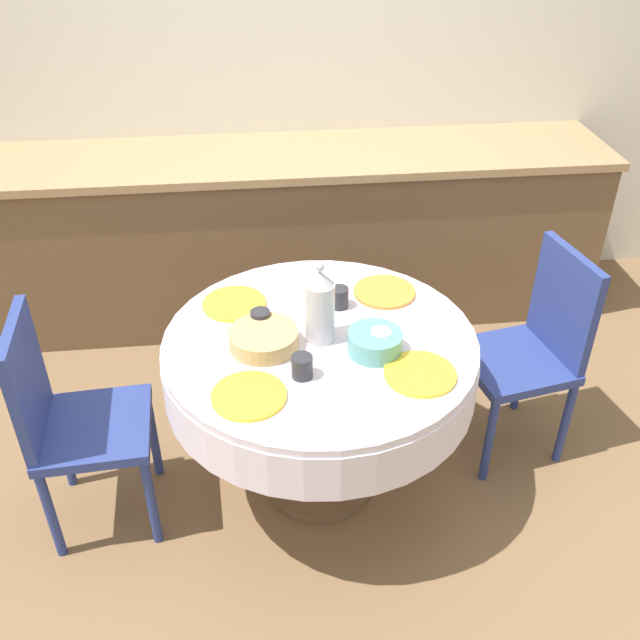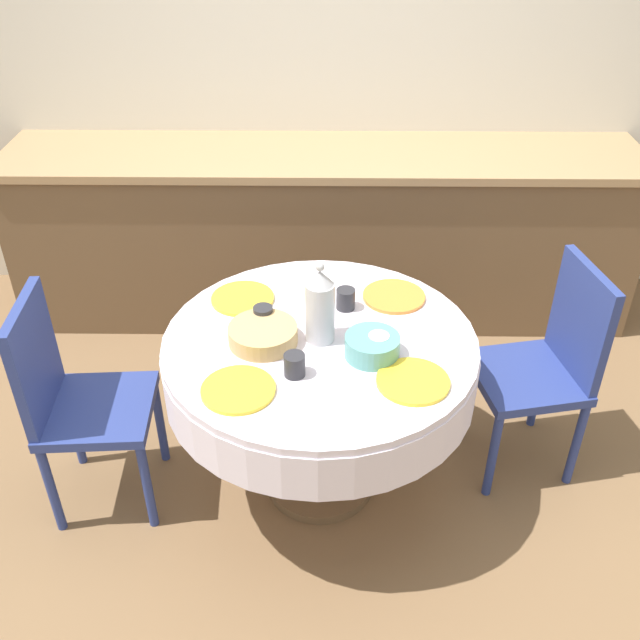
{
  "view_description": "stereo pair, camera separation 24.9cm",
  "coord_description": "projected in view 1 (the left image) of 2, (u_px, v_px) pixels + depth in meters",
  "views": [
    {
      "loc": [
        -0.22,
        -2.04,
        2.23
      ],
      "look_at": [
        0.0,
        0.0,
        0.82
      ],
      "focal_mm": 40.0,
      "sensor_mm": 36.0,
      "label": 1
    },
    {
      "loc": [
        0.02,
        -2.05,
        2.23
      ],
      "look_at": [
        0.0,
        0.0,
        0.82
      ],
      "focal_mm": 40.0,
      "sensor_mm": 36.0,
      "label": 2
    }
  ],
  "objects": [
    {
      "name": "wall_back",
      "position": [
        284.0,
        55.0,
        3.6
      ],
      "size": [
        7.0,
        0.05,
        2.6
      ],
      "color": "silver",
      "rests_on": "ground_plane"
    },
    {
      "name": "plate_far_left",
      "position": [
        234.0,
        304.0,
        2.71
      ],
      "size": [
        0.24,
        0.24,
        0.01
      ],
      "primitive_type": "cylinder",
      "color": "yellow",
      "rests_on": "dining_table"
    },
    {
      "name": "cup_near_right",
      "position": [
        381.0,
        341.0,
        2.46
      ],
      "size": [
        0.07,
        0.07,
        0.08
      ],
      "primitive_type": "cylinder",
      "color": "white",
      "rests_on": "dining_table"
    },
    {
      "name": "dining_table",
      "position": [
        320.0,
        367.0,
        2.61
      ],
      "size": [
        1.14,
        1.14,
        0.74
      ],
      "color": "brown",
      "rests_on": "ground_plane"
    },
    {
      "name": "cup_near_left",
      "position": [
        302.0,
        367.0,
        2.34
      ],
      "size": [
        0.07,
        0.07,
        0.08
      ],
      "primitive_type": "cylinder",
      "color": "#28282D",
      "rests_on": "dining_table"
    },
    {
      "name": "cup_far_left",
      "position": [
        261.0,
        321.0,
        2.56
      ],
      "size": [
        0.07,
        0.07,
        0.08
      ],
      "primitive_type": "cylinder",
      "color": "#28282D",
      "rests_on": "dining_table"
    },
    {
      "name": "fruit_bowl",
      "position": [
        375.0,
        342.0,
        2.45
      ],
      "size": [
        0.19,
        0.19,
        0.08
      ],
      "primitive_type": "cylinder",
      "color": "#569993",
      "rests_on": "dining_table"
    },
    {
      "name": "plate_far_right",
      "position": [
        384.0,
        292.0,
        2.78
      ],
      "size": [
        0.24,
        0.24,
        0.01
      ],
      "primitive_type": "cylinder",
      "color": "orange",
      "rests_on": "dining_table"
    },
    {
      "name": "coffee_carafe",
      "position": [
        319.0,
        307.0,
        2.45
      ],
      "size": [
        0.1,
        0.1,
        0.31
      ],
      "color": "#B2B2B7",
      "rests_on": "dining_table"
    },
    {
      "name": "ground_plane",
      "position": [
        320.0,
        483.0,
        2.95
      ],
      "size": [
        12.0,
        12.0,
        0.0
      ],
      "primitive_type": "plane",
      "color": "brown"
    },
    {
      "name": "chair_left",
      "position": [
        533.0,
        344.0,
        2.89
      ],
      "size": [
        0.47,
        0.47,
        0.92
      ],
      "rotation": [
        0.0,
        0.0,
        -4.52
      ],
      "color": "navy",
      "rests_on": "ground_plane"
    },
    {
      "name": "chair_right",
      "position": [
        69.0,
        416.0,
        2.54
      ],
      "size": [
        0.42,
        0.42,
        0.92
      ],
      "rotation": [
        0.0,
        0.0,
        -1.51
      ],
      "color": "navy",
      "rests_on": "ground_plane"
    },
    {
      "name": "plate_near_right",
      "position": [
        420.0,
        374.0,
        2.36
      ],
      "size": [
        0.24,
        0.24,
        0.01
      ],
      "primitive_type": "cylinder",
      "color": "yellow",
      "rests_on": "dining_table"
    },
    {
      "name": "plate_near_left",
      "position": [
        249.0,
        396.0,
        2.27
      ],
      "size": [
        0.24,
        0.24,
        0.01
      ],
      "primitive_type": "cylinder",
      "color": "yellow",
      "rests_on": "dining_table"
    },
    {
      "name": "bread_basket",
      "position": [
        264.0,
        339.0,
        2.48
      ],
      "size": [
        0.24,
        0.24,
        0.06
      ],
      "primitive_type": "cylinder",
      "color": "tan",
      "rests_on": "dining_table"
    },
    {
      "name": "cup_far_right",
      "position": [
        339.0,
        298.0,
        2.69
      ],
      "size": [
        0.07,
        0.07,
        0.08
      ],
      "primitive_type": "cylinder",
      "color": "#28282D",
      "rests_on": "dining_table"
    },
    {
      "name": "kitchen_counter",
      "position": [
        292.0,
        234.0,
        3.8
      ],
      "size": [
        3.24,
        0.64,
        0.91
      ],
      "color": "brown",
      "rests_on": "ground_plane"
    }
  ]
}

